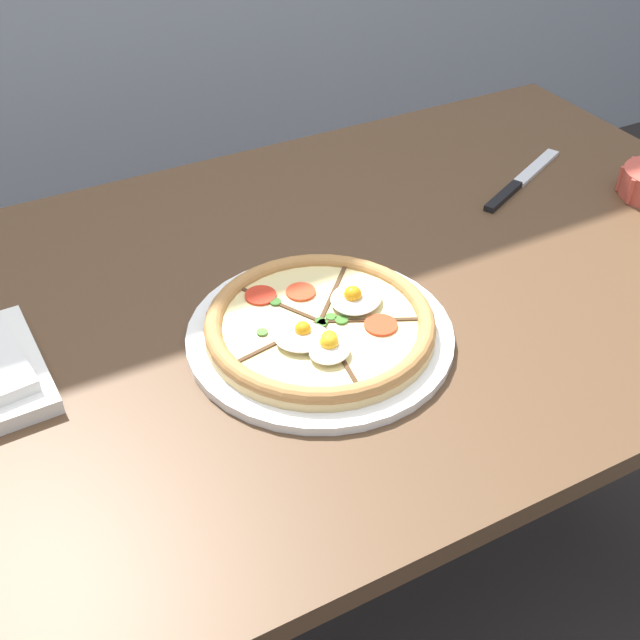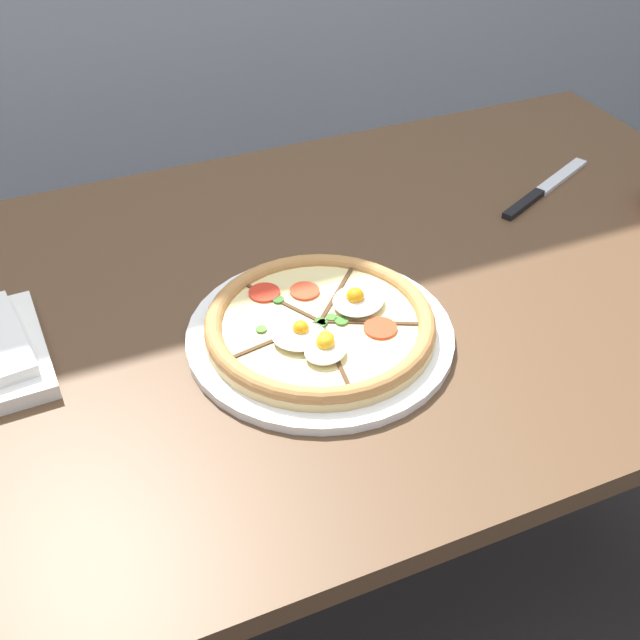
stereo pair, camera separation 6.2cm
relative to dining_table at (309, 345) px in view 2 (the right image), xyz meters
name	(u,v)px [view 2 (the right image)]	position (x,y,z in m)	size (l,w,h in m)	color
ground_plane	(312,599)	(0.00, 0.00, -0.63)	(12.00, 12.00, 0.00)	#2D2826
dining_table	(309,345)	(0.00, 0.00, 0.00)	(1.49, 0.84, 0.72)	#513823
pizza	(320,327)	(-0.02, -0.09, 0.11)	(0.33, 0.33, 0.05)	white
knife_main	(545,188)	(0.46, 0.10, 0.10)	(0.23, 0.12, 0.01)	silver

